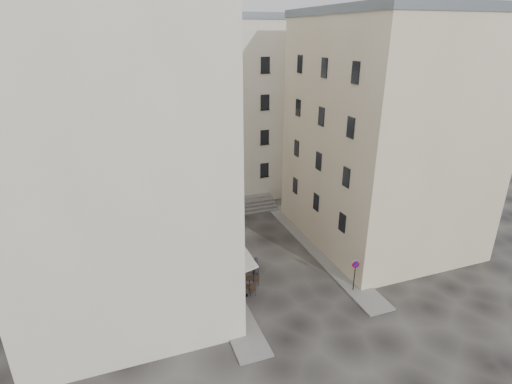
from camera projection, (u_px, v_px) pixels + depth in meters
name	position (u px, v px, depth m)	size (l,w,h in m)	color
ground	(282.00, 278.00, 29.50)	(90.00, 90.00, 0.00)	black
sidewalk_left	(209.00, 261.00, 31.54)	(2.00, 22.00, 0.12)	slate
sidewalk_right	(317.00, 247.00, 33.53)	(2.00, 18.00, 0.12)	slate
building_left	(113.00, 145.00, 24.95)	(12.20, 16.20, 20.60)	beige
building_right	(386.00, 132.00, 32.44)	(12.20, 14.20, 18.60)	#C7B194
building_back	(204.00, 109.00, 42.30)	(18.20, 10.20, 18.60)	beige
cafe_storefront	(221.00, 259.00, 28.30)	(1.74, 7.30, 3.50)	#4B0A12
stone_steps	(232.00, 208.00, 40.32)	(9.00, 3.15, 0.80)	#595755
bollard_near	(244.00, 288.00, 27.40)	(0.12, 0.12, 0.98)	black
bollard_mid	(230.00, 262.00, 30.45)	(0.12, 0.12, 0.98)	black
bollard_far	(218.00, 242.00, 33.51)	(0.12, 0.12, 0.98)	black
no_parking_sign	(355.00, 270.00, 27.29)	(0.56, 0.15, 2.47)	black
bistro_table_a	(245.00, 290.00, 27.25)	(1.42, 0.67, 1.00)	black
bistro_table_b	(249.00, 281.00, 28.25)	(1.35, 0.63, 0.95)	black
bistro_table_c	(227.00, 267.00, 30.05)	(1.26, 0.59, 0.89)	black
bistro_table_d	(226.00, 260.00, 31.00)	(1.15, 0.54, 0.81)	black
bistro_table_e	(221.00, 245.00, 32.98)	(1.38, 0.65, 0.97)	black
pedestrian	(255.00, 268.00, 29.01)	(0.66, 0.43, 1.81)	black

